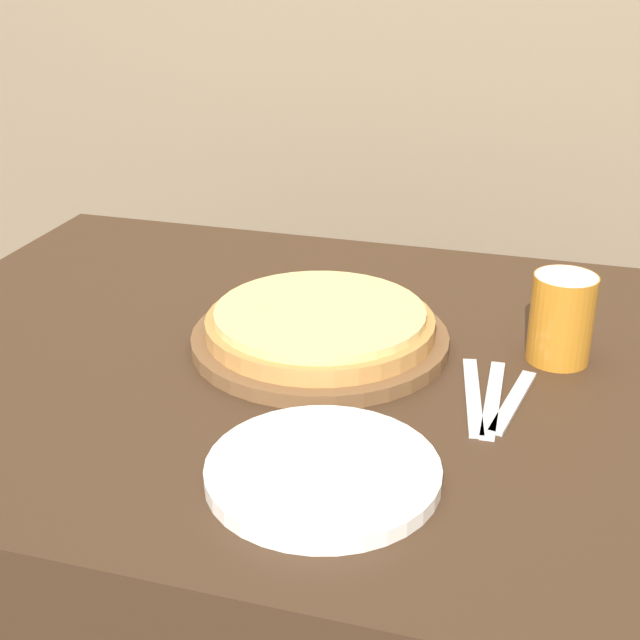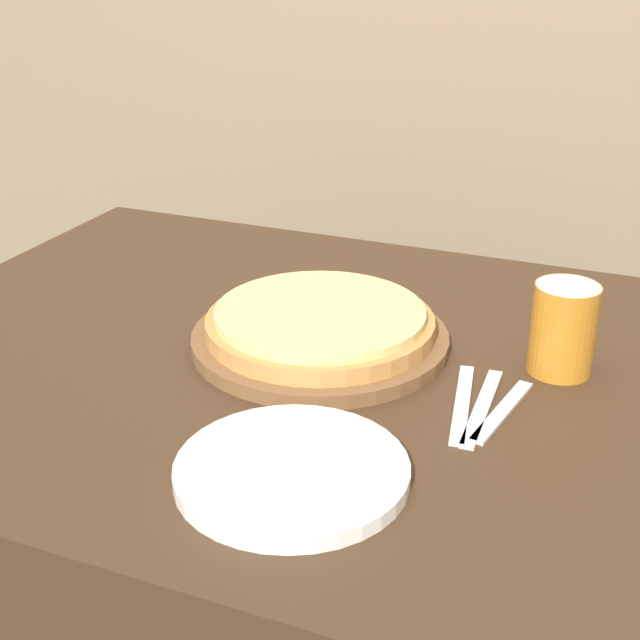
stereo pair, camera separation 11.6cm
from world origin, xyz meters
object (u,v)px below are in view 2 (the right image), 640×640
at_px(dinner_plate, 292,471).
at_px(spoon, 502,411).
at_px(pizza_on_board, 320,329).
at_px(beer_glass, 564,325).
at_px(dinner_knife, 482,407).
at_px(fork, 462,403).

bearing_deg(dinner_plate, spoon, 50.96).
height_order(pizza_on_board, spoon, pizza_on_board).
relative_size(dinner_plate, spoon, 1.54).
bearing_deg(spoon, beer_glass, 71.79).
xyz_separation_m(beer_glass, spoon, (-0.05, -0.14, -0.06)).
bearing_deg(dinner_knife, pizza_on_board, 160.99).
bearing_deg(beer_glass, dinner_knife, -116.98).
height_order(beer_glass, dinner_plate, beer_glass).
bearing_deg(fork, dinner_knife, 0.00).
bearing_deg(beer_glass, spoon, -108.21).
bearing_deg(dinner_knife, fork, 180.00).
bearing_deg(fork, beer_glass, 55.43).
relative_size(beer_glass, spoon, 0.73).
xyz_separation_m(dinner_knife, spoon, (0.03, 0.00, 0.00)).
bearing_deg(spoon, dinner_plate, -129.04).
bearing_deg(spoon, dinner_knife, -180.00).
height_order(dinner_plate, dinner_knife, dinner_plate).
relative_size(pizza_on_board, beer_glass, 2.95).
height_order(pizza_on_board, dinner_plate, pizza_on_board).
xyz_separation_m(dinner_plate, dinner_knife, (0.16, 0.22, -0.01)).
distance_m(pizza_on_board, fork, 0.24).
bearing_deg(pizza_on_board, spoon, -17.39).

